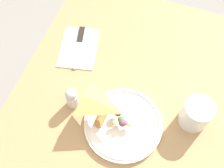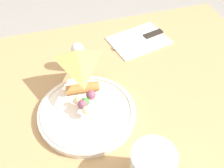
# 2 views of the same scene
# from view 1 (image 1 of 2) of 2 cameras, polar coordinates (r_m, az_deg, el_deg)

# --- Properties ---
(ground_plane) EXTENTS (6.00, 6.00, 0.00)m
(ground_plane) POSITION_cam_1_polar(r_m,az_deg,el_deg) (1.61, 1.68, -15.81)
(ground_plane) COLOR gray
(dining_table) EXTENTS (0.97, 0.74, 0.77)m
(dining_table) POSITION_cam_1_polar(r_m,az_deg,el_deg) (1.00, 2.63, -7.89)
(dining_table) COLOR #A87F51
(dining_table) RESTS_ON ground_plane
(plate_pizza) EXTENTS (0.24, 0.24, 0.06)m
(plate_pizza) POSITION_cam_1_polar(r_m,az_deg,el_deg) (0.85, 2.11, -7.99)
(plate_pizza) COLOR silver
(plate_pizza) RESTS_ON dining_table
(milk_glass) EXTENTS (0.09, 0.09, 0.10)m
(milk_glass) POSITION_cam_1_polar(r_m,az_deg,el_deg) (0.86, 16.66, -5.91)
(milk_glass) COLOR white
(milk_glass) RESTS_ON dining_table
(napkin_folded) EXTENTS (0.20, 0.16, 0.00)m
(napkin_folded) POSITION_cam_1_polar(r_m,az_deg,el_deg) (1.00, -6.78, 7.35)
(napkin_folded) COLOR white
(napkin_folded) RESTS_ON dining_table
(butter_knife) EXTENTS (0.18, 0.06, 0.01)m
(butter_knife) POSITION_cam_1_polar(r_m,az_deg,el_deg) (1.00, -6.73, 7.89)
(butter_knife) COLOR black
(butter_knife) RESTS_ON napkin_folded
(salt_shaker) EXTENTS (0.04, 0.04, 0.09)m
(salt_shaker) POSITION_cam_1_polar(r_m,az_deg,el_deg) (0.86, -8.14, -2.80)
(salt_shaker) COLOR silver
(salt_shaker) RESTS_ON dining_table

